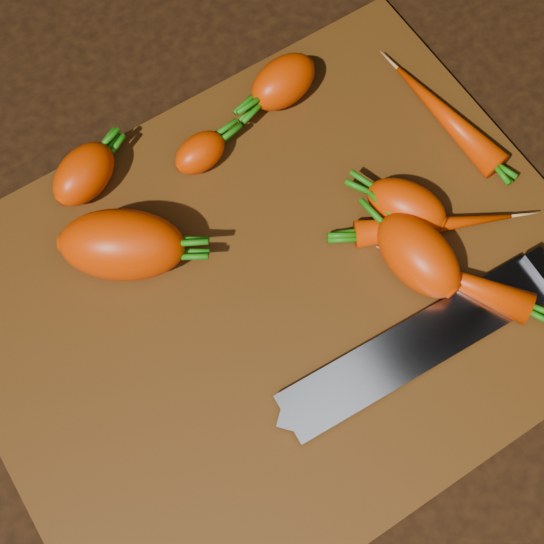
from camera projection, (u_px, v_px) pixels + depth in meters
ground at (278, 297)px, 0.64m from camera, size 2.00×2.00×0.01m
cutting_board at (279, 292)px, 0.63m from camera, size 0.50×0.40×0.01m
carrot_0 at (84, 174)px, 0.64m from camera, size 0.07×0.06×0.04m
carrot_1 at (122, 245)px, 0.60m from camera, size 0.12×0.11×0.06m
carrot_2 at (418, 255)px, 0.61m from camera, size 0.06×0.09×0.05m
carrot_3 at (283, 82)px, 0.67m from camera, size 0.07×0.05×0.04m
carrot_4 at (200, 153)px, 0.65m from camera, size 0.05×0.04×0.03m
carrot_5 at (406, 206)px, 0.63m from camera, size 0.07×0.08×0.04m
carrot_6 at (446, 116)px, 0.67m from camera, size 0.04×0.13×0.03m
carrot_7 at (434, 225)px, 0.63m from camera, size 0.13×0.08×0.02m
carrot_8 at (466, 283)px, 0.61m from camera, size 0.08×0.10×0.03m
knife at (441, 332)px, 0.60m from camera, size 0.38×0.05×0.02m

